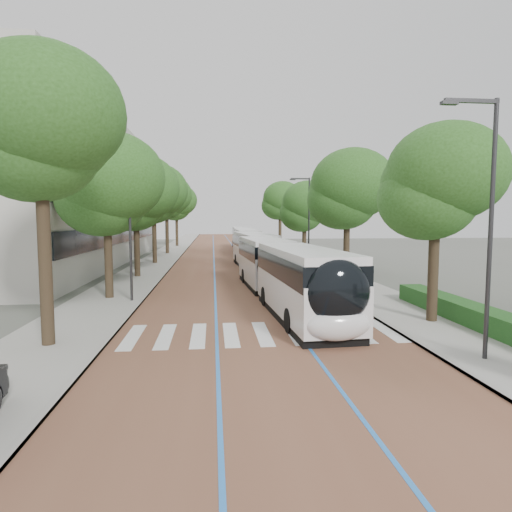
{
  "coord_description": "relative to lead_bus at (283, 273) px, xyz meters",
  "views": [
    {
      "loc": [
        -1.72,
        -15.36,
        4.52
      ],
      "look_at": [
        0.73,
        8.75,
        2.4
      ],
      "focal_mm": 30.0,
      "sensor_mm": 36.0,
      "label": 1
    }
  ],
  "objects": [
    {
      "name": "bus_queued_0",
      "position": [
        -0.03,
        15.69,
        -0.0
      ],
      "size": [
        3.24,
        12.52,
        3.2
      ],
      "rotation": [
        0.0,
        0.0,
        0.06
      ],
      "color": "silver",
      "rests_on": "ground"
    },
    {
      "name": "office_building",
      "position": [
        -21.53,
        20.81,
        5.37
      ],
      "size": [
        18.11,
        40.0,
        14.0
      ],
      "color": "#ADAAA0",
      "rests_on": "ground"
    },
    {
      "name": "streetlight_far",
      "position": [
        4.56,
        14.81,
        3.19
      ],
      "size": [
        1.82,
        0.2,
        8.0
      ],
      "color": "#2B2B2E",
      "rests_on": "sidewalk_right"
    },
    {
      "name": "zebra_crossing",
      "position": [
        -1.86,
        -6.19,
        -1.6
      ],
      "size": [
        10.55,
        3.6,
        0.01
      ],
      "color": "silver",
      "rests_on": "ground"
    },
    {
      "name": "trees_left",
      "position": [
        -9.56,
        19.59,
        5.04
      ],
      "size": [
        6.19,
        60.65,
        9.67
      ],
      "color": "black",
      "rests_on": "ground"
    },
    {
      "name": "sidewalk_right",
      "position": [
        5.44,
        32.81,
        -1.57
      ],
      "size": [
        4.0,
        140.0,
        0.12
      ],
      "primitive_type": "cube",
      "color": "#98958F",
      "rests_on": "ground"
    },
    {
      "name": "road",
      "position": [
        -2.06,
        32.81,
        -1.62
      ],
      "size": [
        11.0,
        140.0,
        0.02
      ],
      "primitive_type": "cube",
      "color": "brown",
      "rests_on": "ground"
    },
    {
      "name": "lane_line_left",
      "position": [
        -3.66,
        32.81,
        -1.6
      ],
      "size": [
        0.12,
        126.0,
        0.01
      ],
      "primitive_type": "cube",
      "color": "blue",
      "rests_on": "road"
    },
    {
      "name": "kerb_left",
      "position": [
        -7.66,
        32.81,
        -1.57
      ],
      "size": [
        0.2,
        140.0,
        0.14
      ],
      "primitive_type": "cube",
      "color": "gray",
      "rests_on": "ground"
    },
    {
      "name": "lane_line_right",
      "position": [
        -0.46,
        32.81,
        -1.6
      ],
      "size": [
        0.12,
        126.0,
        0.01
      ],
      "primitive_type": "cube",
      "color": "blue",
      "rests_on": "road"
    },
    {
      "name": "kerb_right",
      "position": [
        3.54,
        32.81,
        -1.57
      ],
      "size": [
        0.2,
        140.0,
        0.14
      ],
      "primitive_type": "cube",
      "color": "gray",
      "rests_on": "ground"
    },
    {
      "name": "trees_right",
      "position": [
        5.64,
        15.58,
        4.53
      ],
      "size": [
        5.83,
        47.16,
        9.13
      ],
      "color": "black",
      "rests_on": "ground"
    },
    {
      "name": "sidewalk_left",
      "position": [
        -9.56,
        32.81,
        -1.57
      ],
      "size": [
        4.0,
        140.0,
        0.12
      ],
      "primitive_type": "cube",
      "color": "#98958F",
      "rests_on": "ground"
    },
    {
      "name": "ground",
      "position": [
        -2.06,
        -7.19,
        -1.63
      ],
      "size": [
        160.0,
        160.0,
        0.0
      ],
      "primitive_type": "plane",
      "color": "#51544C",
      "rests_on": "ground"
    },
    {
      "name": "lamp_post_left",
      "position": [
        -8.16,
        0.81,
        2.49
      ],
      "size": [
        0.14,
        0.14,
        8.0
      ],
      "primitive_type": "cylinder",
      "color": "#2B2B2E",
      "rests_on": "sidewalk_left"
    },
    {
      "name": "bus_queued_2",
      "position": [
        0.62,
        41.94,
        -0.0
      ],
      "size": [
        2.68,
        12.43,
        3.2
      ],
      "rotation": [
        0.0,
        0.0,
        -0.01
      ],
      "color": "silver",
      "rests_on": "ground"
    },
    {
      "name": "lead_bus",
      "position": [
        0.0,
        0.0,
        0.0
      ],
      "size": [
        3.62,
        18.51,
        3.2
      ],
      "rotation": [
        0.0,
        0.0,
        0.06
      ],
      "color": "black",
      "rests_on": "ground"
    },
    {
      "name": "hedge",
      "position": [
        7.04,
        -7.19,
        -1.11
      ],
      "size": [
        1.2,
        14.0,
        0.8
      ],
      "primitive_type": "cube",
      "color": "#194919",
      "rests_on": "sidewalk_right"
    },
    {
      "name": "streetlight_near",
      "position": [
        4.56,
        -10.19,
        3.19
      ],
      "size": [
        1.82,
        0.2,
        8.0
      ],
      "color": "#2B2B2E",
      "rests_on": "sidewalk_right"
    },
    {
      "name": "bus_queued_1",
      "position": [
        0.35,
        29.58,
        -0.0
      ],
      "size": [
        2.61,
        12.41,
        3.2
      ],
      "rotation": [
        0.0,
        0.0,
        0.01
      ],
      "color": "silver",
      "rests_on": "ground"
    }
  ]
}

